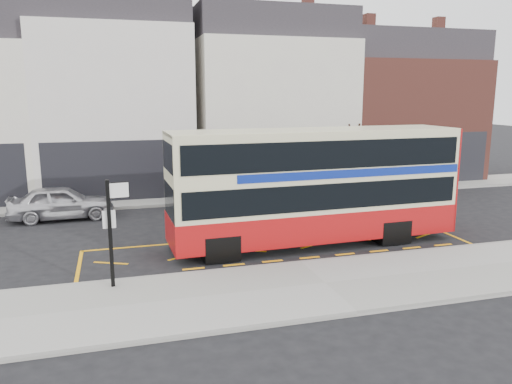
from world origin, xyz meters
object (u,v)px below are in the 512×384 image
object	(u,v)px
bus_stop_post	(112,223)
double_decker_bus	(316,185)
car_grey	(214,192)
car_silver	(61,202)
street_tree_right	(346,132)
car_white	(383,183)

from	to	relation	value
bus_stop_post	double_decker_bus	bearing A→B (deg)	14.69
car_grey	car_silver	bearing A→B (deg)	112.01
car_silver	bus_stop_post	bearing A→B (deg)	-168.53
bus_stop_post	car_grey	bearing A→B (deg)	58.71
double_decker_bus	car_grey	xyz separation A→B (m)	(-2.36, 7.43, -1.58)
car_grey	street_tree_right	xyz separation A→B (m)	(8.26, 2.27, 2.67)
car_grey	car_white	world-z (taller)	car_white
car_grey	street_tree_right	bearing A→B (deg)	-59.86
car_grey	street_tree_right	world-z (taller)	street_tree_right
bus_stop_post	street_tree_right	distance (m)	18.08
bus_stop_post	car_white	distance (m)	17.20
car_grey	street_tree_right	distance (m)	8.97
car_grey	street_tree_right	size ratio (longest dim) A/B	0.83
car_grey	bus_stop_post	bearing A→B (deg)	169.04
double_decker_bus	car_grey	size ratio (longest dim) A/B	2.66
car_silver	car_white	bearing A→B (deg)	-90.37
bus_stop_post	car_white	bearing A→B (deg)	28.83
car_white	street_tree_right	xyz separation A→B (m)	(-1.03, 2.68, 2.62)
car_silver	car_grey	size ratio (longest dim) A/B	1.10
car_silver	car_grey	bearing A→B (deg)	-84.85
bus_stop_post	car_grey	world-z (taller)	bus_stop_post
car_grey	double_decker_bus	bearing A→B (deg)	-147.61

